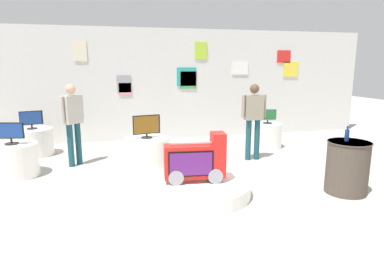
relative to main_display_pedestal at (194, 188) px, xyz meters
name	(u,v)px	position (x,y,z in m)	size (l,w,h in m)	color
ground_plane	(191,197)	(-0.08, -0.11, -0.11)	(30.00, 30.00, 0.00)	#B2ADA3
back_wall_display	(154,85)	(-0.07, 4.31, 1.40)	(12.63, 0.13, 3.02)	silver
main_display_pedestal	(194,188)	(0.00, 0.00, 0.00)	(1.79, 1.79, 0.23)	white
novelty_firetruck_tv	(196,162)	(0.02, -0.01, 0.43)	(0.98, 0.45, 0.78)	gray
display_pedestal_left_rear	(147,153)	(-0.57, 1.63, 0.19)	(0.89, 0.89, 0.61)	white
tv_on_left_rear	(147,126)	(-0.57, 1.63, 0.75)	(0.55, 0.23, 0.46)	black
display_pedestal_center_rear	(14,160)	(-3.04, 1.67, 0.19)	(0.87, 0.87, 0.61)	white
tv_on_center_rear	(10,133)	(-3.04, 1.67, 0.72)	(0.48, 0.24, 0.40)	black
display_pedestal_right_rear	(267,135)	(2.54, 2.65, 0.19)	(0.73, 0.73, 0.61)	white
tv_on_right_rear	(268,116)	(2.54, 2.65, 0.69)	(0.44, 0.23, 0.37)	black
display_pedestal_far_right	(33,142)	(-3.02, 3.22, 0.19)	(0.86, 0.86, 0.61)	white
tv_on_far_right	(31,119)	(-3.02, 3.22, 0.73)	(0.48, 0.22, 0.41)	black
side_table_round	(347,167)	(2.41, -0.49, 0.32)	(0.68, 0.68, 0.85)	#4C4238
bottle_on_side_table	(347,135)	(2.39, -0.43, 0.83)	(0.07, 0.07, 0.24)	navy
shopper_browsing_near_truck	(73,118)	(-2.01, 2.15, 0.87)	(0.41, 0.42, 1.68)	#194751
shopper_browsing_rear	(253,116)	(1.73, 1.69, 0.85)	(0.56, 0.21, 1.65)	#194751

